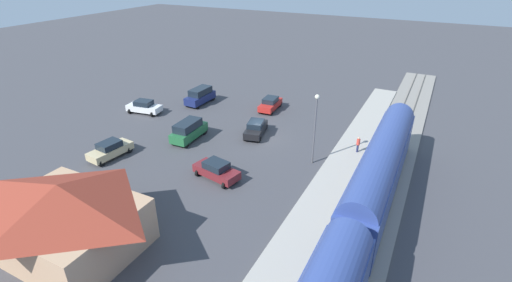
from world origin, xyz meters
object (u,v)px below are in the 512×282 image
object	(u,v)px
suv_navy	(200,96)
sedan_red	(270,104)
suv_green	(189,130)
sedan_white	(144,107)
light_pole_near_platform	(315,121)
sedan_maroon	(216,170)
sedan_black	(256,128)
sedan_tan	(110,150)
pedestrian_on_platform	(358,143)
station_building	(65,216)

from	to	relation	value
suv_navy	sedan_red	distance (m)	10.04
suv_green	sedan_white	size ratio (longest dim) A/B	1.05
suv_navy	light_pole_near_platform	size ratio (longest dim) A/B	0.69
suv_navy	light_pole_near_platform	distance (m)	21.76
sedan_maroon	sedan_red	world-z (taller)	same
sedan_black	sedan_tan	world-z (taller)	same
sedan_red	suv_green	size ratio (longest dim) A/B	0.93
sedan_tan	sedan_white	size ratio (longest dim) A/B	0.99
sedan_white	light_pole_near_platform	distance (m)	24.55
pedestrian_on_platform	sedan_tan	size ratio (longest dim) A/B	0.37
station_building	sedan_tan	world-z (taller)	station_building
suv_green	light_pole_near_platform	world-z (taller)	light_pole_near_platform
suv_green	sedan_tan	bearing A→B (deg)	56.20
sedan_red	sedan_white	distance (m)	16.69
pedestrian_on_platform	sedan_red	distance (m)	15.22
sedan_tan	sedan_red	bearing A→B (deg)	-115.09
sedan_red	light_pole_near_platform	bearing A→B (deg)	131.57
sedan_tan	sedan_red	world-z (taller)	same
pedestrian_on_platform	sedan_maroon	world-z (taller)	pedestrian_on_platform
suv_green	light_pole_near_platform	size ratio (longest dim) A/B	0.69
sedan_tan	suv_green	size ratio (longest dim) A/B	0.94
suv_green	sedan_white	world-z (taller)	suv_green
suv_navy	sedan_maroon	distance (m)	20.08
sedan_black	sedan_white	world-z (taller)	same
pedestrian_on_platform	sedan_red	xyz separation A→B (m)	(13.38, -7.25, -0.40)
station_building	light_pole_near_platform	size ratio (longest dim) A/B	1.44
pedestrian_on_platform	sedan_tan	world-z (taller)	pedestrian_on_platform
sedan_black	sedan_white	distance (m)	16.18
suv_navy	sedan_black	xyz separation A→B (m)	(-11.63, 5.67, -0.27)
suv_green	light_pole_near_platform	bearing A→B (deg)	-174.91
station_building	sedan_tan	distance (m)	13.39
station_building	pedestrian_on_platform	bearing A→B (deg)	-122.81
suv_navy	sedan_maroon	size ratio (longest dim) A/B	1.04
pedestrian_on_platform	sedan_black	distance (m)	11.57
sedan_maroon	sedan_white	distance (m)	19.52
sedan_black	suv_green	distance (m)	7.61
pedestrian_on_platform	suv_navy	size ratio (longest dim) A/B	0.35
suv_green	sedan_white	distance (m)	10.67
sedan_red	suv_green	distance (m)	13.07
sedan_maroon	light_pole_near_platform	world-z (taller)	light_pole_near_platform
station_building	sedan_white	bearing A→B (deg)	-59.10
station_building	suv_green	bearing A→B (deg)	-80.58
sedan_maroon	light_pole_near_platform	size ratio (longest dim) A/B	0.66
pedestrian_on_platform	sedan_tan	bearing A→B (deg)	28.33
sedan_black	light_pole_near_platform	world-z (taller)	light_pole_near_platform
sedan_tan	suv_green	xyz separation A→B (m)	(-4.70, -7.02, 0.27)
station_building	sedan_red	size ratio (longest dim) A/B	2.26
suv_green	sedan_white	bearing A→B (deg)	-20.68
station_building	sedan_red	xyz separation A→B (m)	(-1.39, -30.17, -1.85)
station_building	suv_navy	size ratio (longest dim) A/B	2.10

